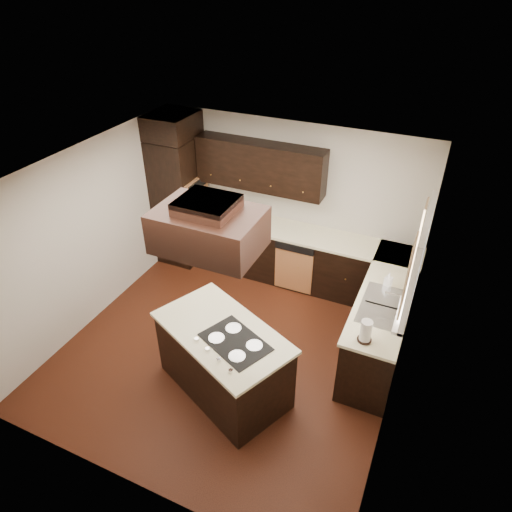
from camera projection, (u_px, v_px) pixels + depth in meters
name	position (u px, v px, depth m)	size (l,w,h in m)	color
floor	(231.00, 348.00, 6.19)	(4.20, 4.20, 0.02)	#572513
ceiling	(224.00, 175.00, 4.79)	(4.20, 4.20, 0.02)	white
wall_back	(290.00, 200.00, 7.09)	(4.20, 0.02, 2.50)	beige
wall_front	(115.00, 404.00, 3.89)	(4.20, 0.02, 2.50)	beige
wall_left	(90.00, 235.00, 6.21)	(0.02, 4.20, 2.50)	beige
wall_right	(408.00, 321.00, 4.77)	(0.02, 4.20, 2.50)	beige
oven_column	(180.00, 201.00, 7.49)	(0.65, 0.75, 2.12)	black
wall_oven_face	(198.00, 201.00, 7.34)	(0.05, 0.62, 0.78)	#C67F49
base_cabinets_back	(283.00, 254.00, 7.29)	(2.93, 0.60, 0.88)	black
base_cabinets_right	(383.00, 319.00, 6.01)	(0.60, 2.40, 0.88)	black
countertop_back	(284.00, 230.00, 7.03)	(2.93, 0.63, 0.04)	#FAF3C6
countertop_right	(387.00, 291.00, 5.76)	(0.63, 2.40, 0.04)	#FAF3C6
upper_cabinets	(260.00, 166.00, 6.79)	(2.00, 0.34, 0.72)	black
dishwasher_front	(294.00, 270.00, 6.99)	(0.60, 0.05, 0.72)	#C67F49
window_frame	(418.00, 261.00, 4.98)	(0.06, 1.32, 1.12)	white
window_pane	(421.00, 262.00, 4.97)	(0.00, 1.20, 1.00)	white
curtain_left	(408.00, 277.00, 4.65)	(0.02, 0.34, 0.90)	#F8EAC3
curtain_right	(419.00, 238.00, 5.29)	(0.02, 0.34, 0.90)	#F8EAC3
sink_rim	(383.00, 306.00, 5.47)	(0.52, 0.84, 0.01)	silver
island	(224.00, 361.00, 5.38)	(1.56, 0.85, 0.88)	black
island_top	(222.00, 332.00, 5.12)	(1.62, 0.91, 0.04)	#FAF3C6
cooktop	(235.00, 342.00, 4.96)	(0.74, 0.49, 0.01)	black
range_hood	(209.00, 230.00, 4.53)	(1.05, 0.72, 0.42)	black
hood_duct	(207.00, 205.00, 4.38)	(0.55, 0.50, 0.13)	black
blender_base	(216.00, 214.00, 7.30)	(0.15, 0.15, 0.10)	silver
blender_pitcher	(216.00, 204.00, 7.20)	(0.13, 0.13, 0.26)	silver
spice_rack	(247.00, 216.00, 7.07)	(0.33, 0.08, 0.28)	black
mixing_bowl	(210.00, 211.00, 7.44)	(0.22, 0.22, 0.05)	white
soap_bottle	(388.00, 280.00, 5.76)	(0.08, 0.09, 0.19)	white
paper_towel	(366.00, 331.00, 4.91)	(0.13, 0.13, 0.27)	white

